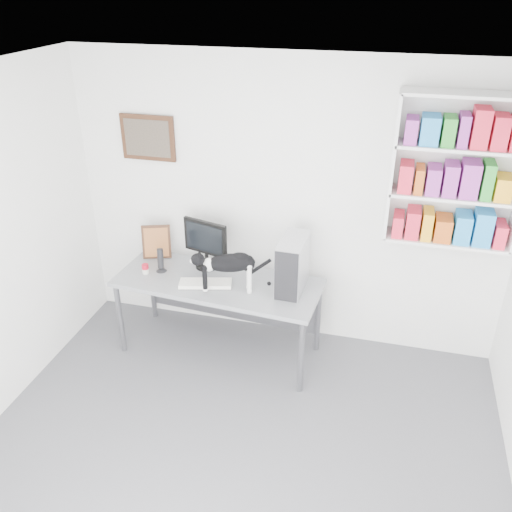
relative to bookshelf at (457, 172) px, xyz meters
The scene contains 11 objects.
room 2.37m from the bookshelf, 127.12° to the right, with size 4.01×4.01×2.70m.
bookshelf is the anchor object (origin of this frame).
wall_art 2.70m from the bookshelf, behind, with size 0.52×0.04×0.42m, color #412615.
desk 2.43m from the bookshelf, 169.23° to the right, with size 1.86×0.72×0.77m, color gray.
monitor 2.25m from the bookshelf, behind, with size 0.45×0.22×0.48m, color black.
keyboard 2.30m from the bookshelf, 166.98° to the right, with size 0.46×0.18×0.04m, color white.
pc_tower 1.53m from the bookshelf, 165.97° to the right, with size 0.21×0.47×0.47m, color silver.
speaker 2.67m from the bookshelf, behind, with size 0.10×0.10×0.23m, color black.
leaning_print 2.77m from the bookshelf, behind, with size 0.27×0.11×0.34m, color #412615.
soup_can 2.82m from the bookshelf, behind, with size 0.06×0.06×0.09m, color red.
cat 2.03m from the bookshelf, 163.75° to the right, with size 0.62×0.16×0.38m, color black, non-canonical shape.
Camera 1 is at (0.90, -2.50, 3.27)m, focal length 38.00 mm.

